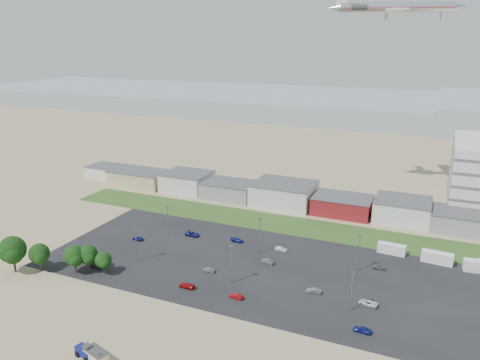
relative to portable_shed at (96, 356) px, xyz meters
The scene contains 35 objects.
ground 30.62m from the portable_shed, 70.57° to the left, with size 700.00×700.00×0.00m, color #998761.
parking_lot 51.16m from the portable_shed, 72.74° to the left, with size 120.00×50.00×0.01m, color black.
grass_strip 81.49m from the portable_shed, 82.83° to the left, with size 160.00×16.00×0.02m, color #2F4A1B.
hills_backdrop 347.50m from the portable_shed, 81.70° to the left, with size 700.00×200.00×9.00m, color gray, non-canonical shape.
building_row 100.11m from the portable_shed, 93.91° to the left, with size 170.00×20.00×8.00m, color silver, non-canonical shape.
portable_shed is the anchor object (origin of this frame).
telehandler 2.99m from the portable_shed, behind, with size 7.11×2.37×2.96m, color navy, non-canonical shape.
box_trailer_a 85.28m from the portable_shed, 57.34° to the left, with size 7.70×2.41×2.89m, color silver, non-canonical shape.
box_trailer_b 91.56m from the portable_shed, 50.54° to the left, with size 8.30×2.59×3.11m, color silver, non-canonical shape.
box_trailer_c 97.89m from the portable_shed, 45.37° to the left, with size 8.24×2.57×3.09m, color silver, non-canonical shape.
tree_far_left 48.66m from the portable_shed, 155.16° to the left, with size 7.57×7.57×11.36m, color black, non-canonical shape.
tree_left 45.18m from the portable_shed, 148.25° to the left, with size 5.78×5.78×8.67m, color black, non-canonical shape.
tree_mid 39.43m from the portable_shed, 137.61° to the left, with size 5.79×5.79×8.68m, color black, non-canonical shape.
tree_right 39.15m from the portable_shed, 132.75° to the left, with size 5.57×5.57×8.35m, color black, non-canonical shape.
tree_near 36.31m from the portable_shed, 126.85° to the left, with size 4.65×4.65×6.98m, color black, non-canonical shape.
lightpole_front_l 42.75m from the portable_shed, 115.24° to the left, with size 1.20×0.50×10.16m, color slate, non-canonical shape.
lightpole_front_m 39.61m from the portable_shed, 73.99° to the left, with size 1.21×0.50×10.25m, color slate, non-canonical shape.
lightpole_front_r 55.49m from the portable_shed, 42.41° to the left, with size 1.13×0.47×9.61m, color slate, non-canonical shape.
lightpole_back_l 60.63m from the portable_shed, 108.96° to the left, with size 1.13×0.47×9.57m, color slate, non-canonical shape.
lightpole_back_m 58.45m from the portable_shed, 79.13° to the left, with size 1.24×0.52×10.57m, color slate, non-canonical shape.
lightpole_back_r 69.36m from the portable_shed, 55.83° to the left, with size 1.19×0.50×10.10m, color slate, non-canonical shape.
airliner 146.70m from the portable_shed, 73.99° to the left, with size 47.72×32.53×14.10m, color silver, non-canonical shape.
parked_car_0 60.34m from the portable_shed, 42.86° to the left, with size 2.04×4.43×1.23m, color silver.
parked_car_1 51.91m from the portable_shed, 52.99° to the left, with size 1.28×3.68×1.21m, color #A5A5AA.
parked_car_2 53.90m from the portable_shed, 33.75° to the left, with size 1.52×3.77×1.28m, color navy.
parked_car_3 31.33m from the portable_shed, 86.66° to the left, with size 1.72×4.23×1.23m, color maroon.
parked_car_4 41.04m from the portable_shed, 85.84° to the left, with size 1.16×3.32×1.09m, color #595B5E.
parked_car_5 56.88m from the portable_shed, 117.64° to the left, with size 1.40×3.47×1.18m, color navy.
parked_car_6 61.54m from the portable_shed, 88.07° to the left, with size 1.64×4.03×1.17m, color navy.
parked_car_7 53.99m from the portable_shed, 73.28° to the left, with size 1.30×3.72×1.23m, color #595B5E.
parked_car_8 74.91m from the portable_shed, 53.96° to the left, with size 1.36×3.38×1.15m, color #595B5E.
parked_car_9 61.25m from the portable_shed, 101.88° to the left, with size 2.16×4.69×1.30m, color navy.
parked_car_10 40.63m from the portable_shed, 129.76° to the left, with size 1.81×4.44×1.29m, color #595B5E.
parked_car_11 63.10m from the portable_shed, 75.02° to the left, with size 1.20×3.45×1.14m, color silver.
parked_car_13 35.09m from the portable_shed, 64.62° to the left, with size 1.22×3.50×1.15m, color maroon.
Camera 1 is at (44.99, -87.02, 58.79)m, focal length 35.00 mm.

